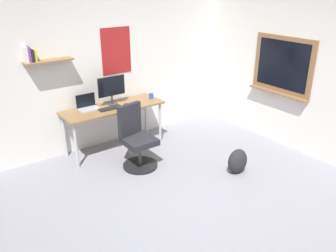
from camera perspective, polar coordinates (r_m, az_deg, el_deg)
ground_plane at (r=4.37m, az=4.69°, el=-13.72°), size 5.20×5.20×0.00m
wall_back at (r=5.72m, az=-11.27°, el=9.39°), size 5.00×0.30×2.60m
wall_right at (r=5.62m, az=24.45°, el=7.50°), size 0.22×5.00×2.60m
desk at (r=5.60m, az=-9.02°, el=2.47°), size 1.63×0.57×0.75m
office_chair at (r=5.13m, az=-5.21°, el=-2.46°), size 0.52×0.53×0.95m
laptop at (r=5.53m, az=-13.14°, el=3.31°), size 0.31×0.21×0.23m
monitor_primary at (r=5.58m, az=-9.31°, el=6.13°), size 0.46×0.17×0.46m
keyboard at (r=5.47m, az=-9.48°, el=2.90°), size 0.37×0.13×0.02m
computer_mouse at (r=5.59m, az=-6.94°, el=3.57°), size 0.10×0.06×0.03m
coffee_mug at (r=5.88m, az=-2.81°, el=4.98°), size 0.08×0.08×0.09m
backpack at (r=5.12m, az=11.40°, el=-5.72°), size 0.32×0.22×0.38m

